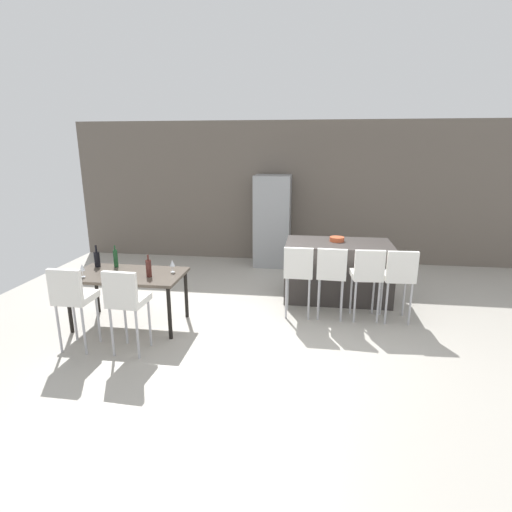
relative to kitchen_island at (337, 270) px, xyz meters
The scene contains 17 objects.
ground_plane 1.19m from the kitchen_island, 119.13° to the right, with size 10.00×10.00×0.00m, color #ADA89E.
back_wall 2.48m from the kitchen_island, 103.64° to the left, with size 10.00×0.12×2.90m, color #665B51.
kitchen_island is the anchor object (origin of this frame).
bar_chair_left 1.06m from the kitchen_island, 125.50° to the right, with size 0.40×0.40×1.05m.
bar_chair_middle 0.88m from the kitchen_island, 99.40° to the right, with size 0.42×0.42×1.05m.
bar_chair_right 0.94m from the kitchen_island, 67.46° to the right, with size 0.43×0.43×1.05m.
bar_chair_far 1.17m from the kitchen_island, 47.29° to the right, with size 0.42×0.42×1.05m.
dining_table 3.21m from the kitchen_island, 153.39° to the right, with size 1.48×0.81×0.74m.
dining_chair_near 3.89m from the kitchen_island, 145.43° to the right, with size 0.40×0.40×1.05m.
dining_chair_far 3.36m from the kitchen_island, 138.97° to the right, with size 0.42×0.42×1.05m.
wine_bottle_far 3.65m from the kitchen_island, 160.80° to the right, with size 0.08×0.08×0.31m.
wine_bottle_corner 3.39m from the kitchen_island, 159.67° to the right, with size 0.06×0.06×0.31m.
wine_bottle_right 2.98m from the kitchen_island, 148.78° to the right, with size 0.07×0.07×0.29m.
wine_glass_left 3.78m from the kitchen_island, 153.99° to the right, with size 0.07×0.07×0.17m.
wine_glass_middle 2.66m from the kitchen_island, 150.49° to the right, with size 0.07×0.07×0.17m.
refrigerator 2.20m from the kitchen_island, 124.75° to the left, with size 0.72×0.68×1.84m, color #939699.
fruit_bowl 0.50m from the kitchen_island, 105.77° to the left, with size 0.23×0.23×0.07m, color #C6512D.
Camera 1 is at (0.09, -5.32, 2.39)m, focal length 28.15 mm.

